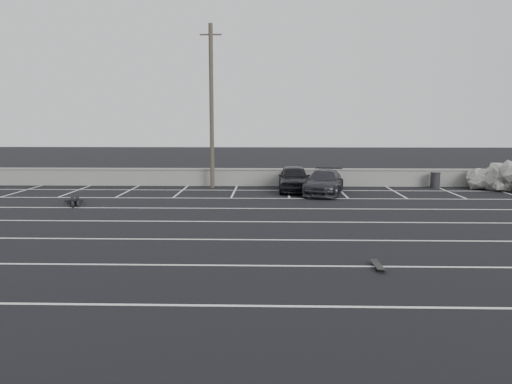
{
  "coord_description": "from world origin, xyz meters",
  "views": [
    {
      "loc": [
        -0.06,
        -16.17,
        3.9
      ],
      "look_at": [
        -0.59,
        4.27,
        1.0
      ],
      "focal_mm": 35.0,
      "sensor_mm": 36.0,
      "label": 1
    }
  ],
  "objects_px": {
    "car_left": "(294,178)",
    "skateboard": "(378,266)",
    "riprap_pile": "(503,181)",
    "car_right": "(324,182)",
    "utility_pole": "(212,106)",
    "person": "(74,199)",
    "trash_bin": "(435,180)"
  },
  "relations": [
    {
      "from": "car_left",
      "to": "skateboard",
      "type": "distance_m",
      "value": 15.0
    },
    {
      "from": "utility_pole",
      "to": "riprap_pile",
      "type": "distance_m",
      "value": 17.27
    },
    {
      "from": "car_right",
      "to": "riprap_pile",
      "type": "bearing_deg",
      "value": 22.99
    },
    {
      "from": "trash_bin",
      "to": "person",
      "type": "xyz_separation_m",
      "value": [
        -19.1,
        -6.15,
        -0.23
      ]
    },
    {
      "from": "car_left",
      "to": "skateboard",
      "type": "xyz_separation_m",
      "value": [
        1.51,
        -14.91,
        -0.65
      ]
    },
    {
      "from": "car_right",
      "to": "person",
      "type": "height_order",
      "value": "car_right"
    },
    {
      "from": "utility_pole",
      "to": "trash_bin",
      "type": "height_order",
      "value": "utility_pole"
    },
    {
      "from": "utility_pole",
      "to": "person",
      "type": "height_order",
      "value": "utility_pole"
    },
    {
      "from": "utility_pole",
      "to": "riprap_pile",
      "type": "relative_size",
      "value": 2.0
    },
    {
      "from": "person",
      "to": "riprap_pile",
      "type": "bearing_deg",
      "value": -10.1
    },
    {
      "from": "trash_bin",
      "to": "riprap_pile",
      "type": "height_order",
      "value": "riprap_pile"
    },
    {
      "from": "utility_pole",
      "to": "car_right",
      "type": "bearing_deg",
      "value": -22.09
    },
    {
      "from": "car_left",
      "to": "riprap_pile",
      "type": "relative_size",
      "value": 0.9
    },
    {
      "from": "riprap_pile",
      "to": "trash_bin",
      "type": "bearing_deg",
      "value": 165.93
    },
    {
      "from": "car_left",
      "to": "person",
      "type": "distance_m",
      "value": 11.67
    },
    {
      "from": "trash_bin",
      "to": "riprap_pile",
      "type": "xyz_separation_m",
      "value": [
        3.54,
        -0.89,
        0.06
      ]
    },
    {
      "from": "car_left",
      "to": "skateboard",
      "type": "relative_size",
      "value": 5.33
    },
    {
      "from": "car_right",
      "to": "trash_bin",
      "type": "xyz_separation_m",
      "value": [
        6.83,
        2.64,
        -0.18
      ]
    },
    {
      "from": "person",
      "to": "skateboard",
      "type": "bearing_deg",
      "value": -63.31
    },
    {
      "from": "trash_bin",
      "to": "riprap_pile",
      "type": "bearing_deg",
      "value": -14.07
    },
    {
      "from": "utility_pole",
      "to": "skateboard",
      "type": "distance_m",
      "value": 18.16
    },
    {
      "from": "car_left",
      "to": "trash_bin",
      "type": "xyz_separation_m",
      "value": [
        8.39,
        1.54,
        -0.26
      ]
    },
    {
      "from": "riprap_pile",
      "to": "car_right",
      "type": "bearing_deg",
      "value": -170.4
    },
    {
      "from": "car_left",
      "to": "trash_bin",
      "type": "relative_size",
      "value": 4.62
    },
    {
      "from": "person",
      "to": "skateboard",
      "type": "relative_size",
      "value": 3.2
    },
    {
      "from": "person",
      "to": "trash_bin",
      "type": "bearing_deg",
      "value": -5.34
    },
    {
      "from": "trash_bin",
      "to": "utility_pole",
      "type": "bearing_deg",
      "value": -179.7
    },
    {
      "from": "riprap_pile",
      "to": "skateboard",
      "type": "xyz_separation_m",
      "value": [
        -10.43,
        -15.56,
        -0.45
      ]
    },
    {
      "from": "car_left",
      "to": "car_right",
      "type": "distance_m",
      "value": 1.92
    },
    {
      "from": "car_left",
      "to": "utility_pole",
      "type": "relative_size",
      "value": 0.45
    },
    {
      "from": "car_right",
      "to": "trash_bin",
      "type": "distance_m",
      "value": 7.32
    },
    {
      "from": "utility_pole",
      "to": "riprap_pile",
      "type": "bearing_deg",
      "value": -2.81
    }
  ]
}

